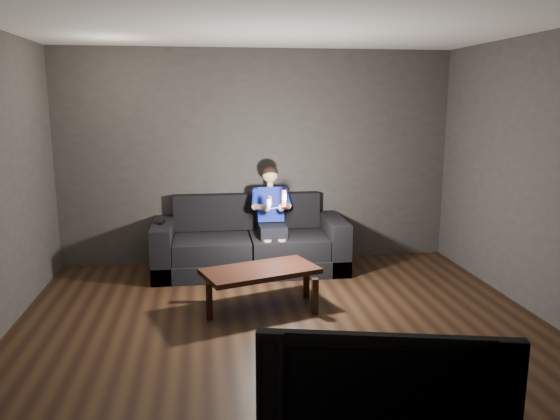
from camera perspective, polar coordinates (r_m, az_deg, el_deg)
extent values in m
plane|color=black|center=(4.93, 0.77, -13.39)|extent=(5.00, 5.00, 0.00)
cube|color=#342F2E|center=(6.99, -2.30, 5.52)|extent=(5.00, 0.04, 2.70)
cube|color=#342F2E|center=(2.16, 11.00, -8.19)|extent=(5.00, 0.04, 2.70)
cube|color=silver|center=(4.52, 0.87, 19.48)|extent=(5.00, 5.00, 0.02)
cube|color=black|center=(6.79, -3.15, -5.44)|extent=(2.32, 1.00, 0.20)
cube|color=black|center=(6.60, -7.13, -3.99)|extent=(0.91, 0.71, 0.24)
cube|color=black|center=(6.68, 0.89, -3.73)|extent=(0.91, 0.71, 0.24)
cube|color=black|center=(7.02, -3.47, -0.08)|extent=(1.86, 0.23, 0.45)
cube|color=black|center=(6.73, -12.10, -3.92)|extent=(0.23, 1.00, 0.63)
cube|color=black|center=(6.89, 5.54, -3.36)|extent=(0.23, 1.00, 0.63)
cube|color=black|center=(6.58, -0.81, -2.19)|extent=(0.32, 0.41, 0.15)
cube|color=#062F99|center=(6.73, -1.04, 0.61)|extent=(0.32, 0.23, 0.45)
cube|color=#DAB607|center=(6.63, -0.94, 1.01)|extent=(0.10, 0.10, 0.11)
cube|color=red|center=(6.62, -0.94, 1.01)|extent=(0.06, 0.06, 0.07)
cylinder|color=#E0B581|center=(6.69, -1.05, 2.68)|extent=(0.07, 0.07, 0.06)
sphere|color=#E0B581|center=(6.67, -1.05, 3.72)|extent=(0.19, 0.19, 0.19)
ellipsoid|color=black|center=(6.68, -1.06, 3.91)|extent=(0.20, 0.20, 0.17)
cylinder|color=#062F99|center=(6.63, -2.66, 1.14)|extent=(0.09, 0.24, 0.20)
cylinder|color=#062F99|center=(6.67, 0.71, 1.22)|extent=(0.09, 0.24, 0.20)
cylinder|color=#E0B581|center=(6.47, -2.00, 0.47)|extent=(0.15, 0.25, 0.11)
cylinder|color=#E0B581|center=(6.51, 0.52, 0.53)|extent=(0.15, 0.25, 0.11)
sphere|color=#E0B581|center=(6.38, -1.38, 0.21)|extent=(0.09, 0.09, 0.09)
sphere|color=#E0B581|center=(6.40, 0.13, 0.26)|extent=(0.09, 0.09, 0.09)
cylinder|color=#E0B581|center=(6.43, -1.32, -4.70)|extent=(0.10, 0.10, 0.36)
cylinder|color=#E0B581|center=(6.45, 0.19, -4.64)|extent=(0.10, 0.10, 0.36)
cube|color=red|center=(6.15, 0.43, 1.21)|extent=(0.06, 0.08, 0.19)
cube|color=maroon|center=(6.12, 0.46, 1.68)|extent=(0.03, 0.01, 0.03)
cylinder|color=silver|center=(6.13, 0.46, 1.05)|extent=(0.02, 0.01, 0.02)
ellipsoid|color=silver|center=(6.14, -1.15, 0.82)|extent=(0.08, 0.10, 0.15)
cylinder|color=black|center=(6.10, -1.12, 1.27)|extent=(0.03, 0.01, 0.03)
cube|color=black|center=(6.60, -12.26, -1.26)|extent=(0.07, 0.17, 0.03)
cube|color=black|center=(6.64, -12.23, -1.01)|extent=(0.02, 0.02, 0.00)
cube|color=black|center=(5.50, -2.08, -6.40)|extent=(1.25, 0.90, 0.05)
cube|color=black|center=(5.32, -7.39, -9.45)|extent=(0.06, 0.06, 0.36)
cube|color=black|center=(5.42, 3.66, -8.97)|extent=(0.06, 0.06, 0.36)
cube|color=black|center=(5.76, -7.44, -7.82)|extent=(0.06, 0.06, 0.36)
cube|color=black|center=(5.85, 2.75, -7.42)|extent=(0.06, 0.06, 0.36)
imported|color=black|center=(2.62, 10.79, -18.14)|extent=(1.12, 0.40, 0.64)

